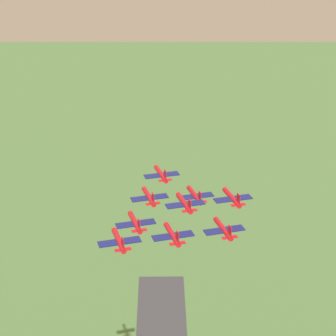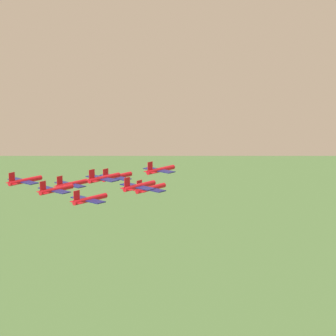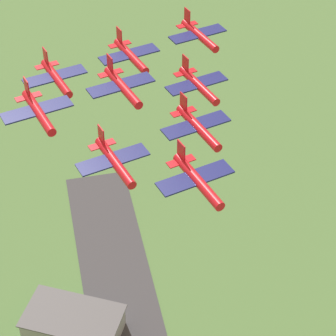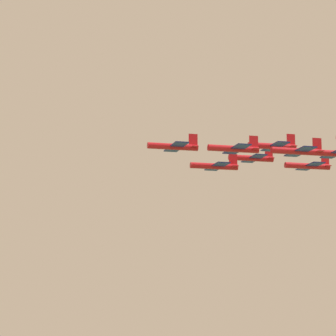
% 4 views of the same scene
% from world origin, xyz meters
% --- Properties ---
extents(jet_0, '(9.05, 9.11, 3.52)m').
position_xyz_m(jet_0, '(13.34, -33.92, 141.99)').
color(jet_0, red).
extents(jet_1, '(9.05, 9.11, 3.52)m').
position_xyz_m(jet_1, '(10.49, -21.77, 140.83)').
color(jet_1, red).
extents(jet_2, '(9.05, 9.11, 3.52)m').
position_xyz_m(jet_2, '(1.34, -30.50, 139.55)').
color(jet_2, red).
extents(jet_3, '(9.05, 9.11, 3.52)m').
position_xyz_m(jet_3, '(7.65, -9.63, 139.62)').
color(jet_3, red).
extents(jet_4, '(9.05, 9.11, 3.52)m').
position_xyz_m(jet_4, '(-1.50, -18.36, 143.16)').
color(jet_4, red).
extents(jet_5, '(9.05, 9.11, 3.52)m').
position_xyz_m(jet_5, '(-10.65, -27.09, 142.97)').
color(jet_5, red).
extents(jet_7, '(9.05, 9.11, 3.52)m').
position_xyz_m(jet_7, '(-4.34, -6.22, 140.96)').
color(jet_7, red).
extents(jet_8, '(9.05, 9.11, 3.52)m').
position_xyz_m(jet_8, '(-13.49, -14.95, 140.56)').
color(jet_8, red).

